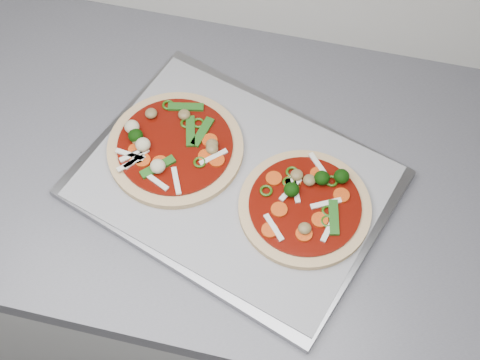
# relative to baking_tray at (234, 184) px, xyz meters

# --- Properties ---
(base_cabinet) EXTENTS (3.60, 0.60, 0.86)m
(base_cabinet) POSITION_rel_baking_tray_xyz_m (0.35, 0.03, -0.48)
(base_cabinet) COLOR silver
(base_cabinet) RESTS_ON ground
(countertop) EXTENTS (3.60, 0.60, 0.04)m
(countertop) POSITION_rel_baking_tray_xyz_m (0.35, 0.03, -0.03)
(countertop) COLOR slate
(countertop) RESTS_ON base_cabinet
(baking_tray) EXTENTS (0.55, 0.48, 0.02)m
(baking_tray) POSITION_rel_baking_tray_xyz_m (0.00, 0.00, 0.00)
(baking_tray) COLOR gray
(baking_tray) RESTS_ON countertop
(parchment) EXTENTS (0.52, 0.44, 0.00)m
(parchment) POSITION_rel_baking_tray_xyz_m (0.00, 0.00, 0.01)
(parchment) COLOR #9C9CA1
(parchment) RESTS_ON baking_tray
(pizza_left) EXTENTS (0.26, 0.26, 0.04)m
(pizza_left) POSITION_rel_baking_tray_xyz_m (-0.11, 0.03, 0.02)
(pizza_left) COLOR tan
(pizza_left) RESTS_ON parchment
(pizza_right) EXTENTS (0.23, 0.23, 0.03)m
(pizza_right) POSITION_rel_baking_tray_xyz_m (0.12, -0.02, 0.02)
(pizza_right) COLOR tan
(pizza_right) RESTS_ON parchment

